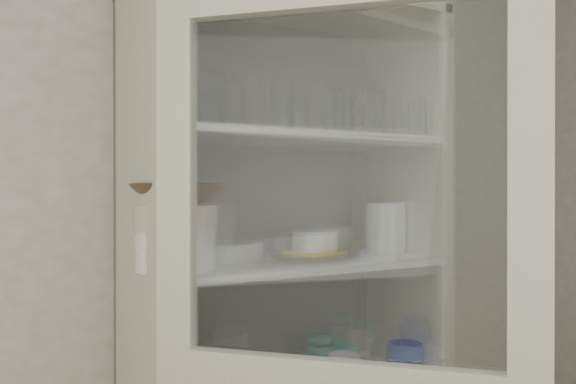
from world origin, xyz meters
TOP-DOWN VIEW (x-y plane):
  - wall_back at (0.00, 1.50)m, footprint 3.60×0.02m
  - pantry_cabinet at (0.20, 1.34)m, footprint 1.00×0.45m
  - tumbler_0 at (-0.13, 1.15)m, footprint 0.10×0.10m
  - tumbler_1 at (0.09, 1.12)m, footprint 0.08×0.08m
  - tumbler_2 at (0.16, 1.15)m, footprint 0.08×0.08m
  - tumbler_3 at (0.31, 1.17)m, footprint 0.08×0.08m
  - tumbler_4 at (0.43, 1.12)m, footprint 0.09×0.09m
  - tumbler_5 at (0.32, 1.13)m, footprint 0.07×0.07m
  - tumbler_6 at (0.61, 1.12)m, footprint 0.07×0.07m
  - tumbler_7 at (-0.21, 1.25)m, footprint 0.09×0.09m
  - tumbler_8 at (-0.14, 1.28)m, footprint 0.09×0.09m
  - tumbler_9 at (0.00, 1.27)m, footprint 0.09×0.09m
  - goblet_0 at (-0.18, 1.36)m, footprint 0.07×0.07m
  - goblet_1 at (0.00, 1.37)m, footprint 0.07×0.07m
  - goblet_2 at (0.27, 1.38)m, footprint 0.08×0.08m
  - goblet_3 at (0.51, 1.36)m, footprint 0.07×0.07m
  - plate_stack_front at (-0.20, 1.21)m, footprint 0.22×0.22m
  - plate_stack_back at (0.04, 1.38)m, footprint 0.23×0.23m
  - cream_bowl at (-0.20, 1.21)m, footprint 0.23×0.23m
  - terracotta_bowl at (-0.20, 1.21)m, footprint 0.26×0.26m
  - glass_platter at (0.29, 1.25)m, footprint 0.32×0.32m
  - yellow_trivet at (0.29, 1.25)m, footprint 0.18×0.18m
  - white_ramekin at (0.29, 1.25)m, footprint 0.20×0.20m
  - grey_bowl_stack at (0.61, 1.28)m, footprint 0.14×0.14m
  - mug_blue at (0.61, 1.18)m, footprint 0.16×0.16m
  - mug_teal at (0.45, 1.30)m, footprint 0.12×0.12m
  - mug_white at (0.34, 1.17)m, footprint 0.13×0.13m
  - teal_jar at (0.36, 1.32)m, footprint 0.09×0.09m
  - white_canister at (-0.08, 1.32)m, footprint 0.15×0.15m

SIDE VIEW (x-z plane):
  - mug_teal at x=0.45m, z-range 0.86..0.95m
  - mug_white at x=0.34m, z-range 0.86..0.96m
  - mug_blue at x=0.61m, z-range 0.86..0.96m
  - teal_jar at x=0.36m, z-range 0.86..0.97m
  - white_canister at x=-0.08m, z-range 0.86..1.00m
  - pantry_cabinet at x=0.20m, z-range -0.11..1.99m
  - glass_platter at x=0.29m, z-range 1.26..1.28m
  - yellow_trivet at x=0.29m, z-range 1.28..1.29m
  - plate_stack_back at x=0.04m, z-range 1.26..1.32m
  - wall_back at x=0.00m, z-range 0.00..2.60m
  - plate_stack_front at x=-0.20m, z-range 1.26..1.37m
  - white_ramekin at x=0.29m, z-range 1.29..1.35m
  - grey_bowl_stack at x=0.61m, z-range 1.26..1.44m
  - cream_bowl at x=-0.20m, z-range 1.37..1.44m
  - terracotta_bowl at x=-0.20m, z-range 1.44..1.51m
  - tumbler_6 at x=0.61m, z-range 1.66..1.79m
  - tumbler_5 at x=0.32m, z-range 1.66..1.79m
  - tumbler_2 at x=0.16m, z-range 1.66..1.79m
  - tumbler_1 at x=0.09m, z-range 1.66..1.80m
  - tumbler_8 at x=-0.14m, z-range 1.66..1.80m
  - tumbler_4 at x=0.43m, z-range 1.66..1.80m
  - tumbler_3 at x=0.31m, z-range 1.66..1.80m
  - tumbler_7 at x=-0.21m, z-range 1.66..1.81m
  - tumbler_9 at x=0.00m, z-range 1.66..1.81m
  - tumbler_0 at x=-0.13m, z-range 1.66..1.82m
  - goblet_3 at x=0.51m, z-range 1.66..1.82m
  - goblet_0 at x=-0.18m, z-range 1.66..1.82m
  - goblet_1 at x=0.00m, z-range 1.66..1.83m
  - goblet_2 at x=0.27m, z-range 1.66..1.84m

